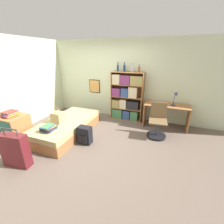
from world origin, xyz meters
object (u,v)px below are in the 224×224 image
bottle_blue (139,69)px  bottle_brown (124,68)px  bed (67,126)px  bottle_clear (132,69)px  desk_chair (157,126)px  magazine_pile_on_dresser (10,113)px  bookcase (126,98)px  handbag (58,117)px  backpack (85,135)px  bottle_green (118,68)px  suitcase (15,150)px  book_stack_on_bed (48,128)px  dresser (14,129)px  desk (166,111)px  desk_lamp (176,96)px

bottle_blue → bottle_brown: bearing=170.4°
bed → bottle_clear: bearing=47.8°
bottle_brown → desk_chair: 2.07m
magazine_pile_on_dresser → bookcase: size_ratio=0.23×
handbag → backpack: 0.93m
bottle_green → backpack: 2.41m
bed → desk_chair: (2.41, 0.73, 0.10)m
suitcase → bottle_green: size_ratio=2.84×
book_stack_on_bed → dresser: 0.96m
handbag → dresser: handbag is taller
bottle_green → desk: size_ratio=0.23×
backpack → bookcase: bearing=73.5°
desk_chair → backpack: 1.95m
bed → bottle_brown: size_ratio=7.25×
dresser → bottle_clear: (2.40, 2.46, 1.34)m
bottle_green → bottle_blue: 0.71m
dresser → backpack: dresser is taller
bottle_green → desk_chair: 2.21m
bottle_blue → desk_chair: size_ratio=0.26×
dresser → magazine_pile_on_dresser: size_ratio=2.00×
bed → dresser: dresser is taller
bed → bottle_brown: (1.18, 1.59, 1.52)m
desk_lamp → dresser: bearing=-148.8°
dresser → desk_chair: size_ratio=0.78×
dresser → desk_lamp: (3.74, 2.26, 0.65)m
handbag → suitcase: (0.01, -1.30, -0.19)m
bottle_clear → magazine_pile_on_dresser: bearing=-134.2°
book_stack_on_bed → backpack: bearing=25.6°
suitcase → desk_lamp: 4.15m
bottle_blue → dresser: bearing=-137.8°
bottle_brown → bottle_clear: (0.26, -0.00, -0.01)m
book_stack_on_bed → desk_lamp: (2.81, 2.06, 0.55)m
bookcase → bottle_brown: 0.95m
bed → desk: desk is taller
desk_chair → bookcase: bearing=144.3°
handbag → backpack: size_ratio=0.93×
book_stack_on_bed → magazine_pile_on_dresser: magazine_pile_on_dresser is taller
bookcase → magazine_pile_on_dresser: bearing=-132.8°
desk_lamp → bottle_blue: bearing=174.1°
bottle_brown → desk: 1.86m
bookcase → bottle_clear: (0.16, 0.05, 0.93)m
bottle_green → bottle_clear: size_ratio=1.16×
bed → handbag: handbag is taller
handbag → desk_lamp: 3.34m
book_stack_on_bed → desk: desk is taller
magazine_pile_on_dresser → backpack: size_ratio=0.81×
suitcase → bottle_brown: bearing=67.3°
bookcase → bottle_green: bearing=170.9°
desk → desk_chair: 0.75m
bottle_green → bottle_brown: 0.22m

